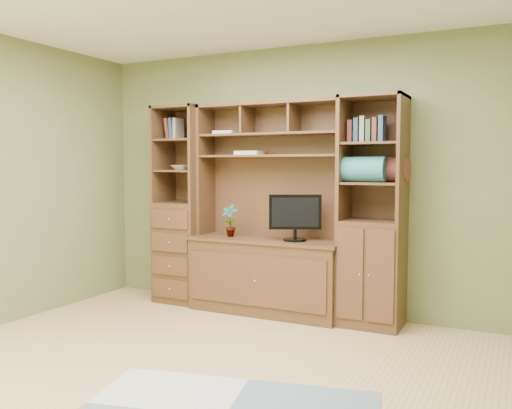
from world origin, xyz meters
The scene contains 10 objects.
room centered at (0.00, 0.00, 1.30)m, with size 4.60×4.10×2.64m.
center_hutch centered at (-0.28, 1.73, 1.02)m, with size 1.54×0.53×2.05m, color #4D301B.
left_tower centered at (-1.28, 1.77, 1.02)m, with size 0.50×0.45×2.05m, color #4D301B.
right_tower centered at (0.74, 1.77, 1.02)m, with size 0.55×0.45×2.05m, color #4D301B.
monitor centered at (0.03, 1.70, 1.03)m, with size 0.49×0.22×0.60m, color black.
orchid centered at (-0.67, 1.70, 0.89)m, with size 0.17×0.11×0.32m, color #B7543E.
magazines centered at (-0.52, 1.82, 1.56)m, with size 0.25×0.19×0.04m, color beige.
bowl centered at (-1.29, 1.77, 1.41)m, with size 0.20×0.20×0.05m, color beige.
blanket_teal centered at (0.67, 1.73, 1.40)m, with size 0.39×0.23×0.23m, color teal.
blanket_red centered at (0.83, 1.85, 1.40)m, with size 0.40×0.22×0.22m, color brown.
Camera 1 is at (1.94, -2.98, 1.44)m, focal length 38.00 mm.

